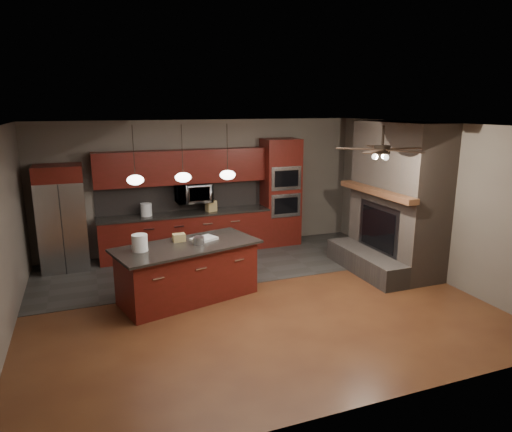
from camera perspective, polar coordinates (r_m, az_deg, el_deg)
name	(u,v)px	position (r m, az deg, el deg)	size (l,w,h in m)	color
ground	(251,299)	(7.59, -0.66, -10.32)	(7.00, 7.00, 0.00)	brown
ceiling	(250,125)	(6.95, -0.72, 11.29)	(7.00, 6.00, 0.02)	white
back_wall	(203,186)	(9.96, -6.63, 3.80)	(7.00, 0.02, 2.80)	#696054
right_wall	(430,200)	(8.94, 20.91, 1.87)	(0.02, 6.00, 2.80)	#696054
slate_tile_patch	(220,264)	(9.18, -4.54, -6.00)	(7.00, 2.40, 0.01)	#32302D
fireplace_column	(395,203)	(8.97, 16.96, 1.54)	(1.30, 2.10, 2.80)	brown
back_cabinetry	(185,213)	(9.71, -8.90, 0.43)	(3.59, 0.64, 2.20)	#5B1410
oven_tower	(281,192)	(10.25, 3.09, 2.97)	(0.80, 0.63, 2.38)	#5B1410
microwave	(193,193)	(9.67, -7.83, 2.88)	(0.73, 0.41, 0.50)	silver
refrigerator	(62,218)	(9.38, -23.07, -0.25)	(0.86, 0.75, 2.02)	silver
kitchen_island	(188,271)	(7.53, -8.51, -6.88)	(2.47, 1.58, 0.92)	#5B1410
white_bucket	(140,243)	(7.19, -14.33, -3.25)	(0.24, 0.24, 0.26)	white
paint_can	(199,241)	(7.36, -7.18, -3.06)	(0.18, 0.18, 0.12)	#A7A8AC
paint_tray	(204,239)	(7.59, -6.51, -2.86)	(0.40, 0.28, 0.04)	silver
cardboard_box	(179,238)	(7.57, -9.61, -2.67)	(0.20, 0.14, 0.13)	#A48C54
counter_bucket	(146,210)	(9.51, -13.56, 0.77)	(0.23, 0.23, 0.26)	white
counter_box	(211,206)	(9.72, -5.64, 1.27)	(0.21, 0.16, 0.23)	tan
pendant_left	(135,180)	(7.34, -14.85, 4.41)	(0.26, 0.26, 0.92)	black
pendant_center	(183,177)	(7.45, -9.10, 4.83)	(0.26, 0.26, 0.92)	black
pendant_right	(228,175)	(7.64, -3.57, 5.18)	(0.26, 0.26, 0.92)	black
ceiling_fan	(382,149)	(7.11, 15.50, 8.09)	(1.27, 1.33, 0.41)	black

